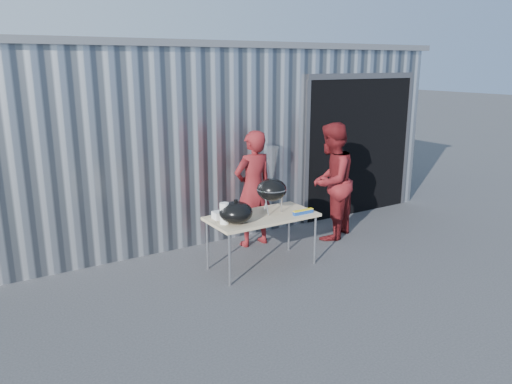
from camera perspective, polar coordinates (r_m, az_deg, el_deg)
ground at (r=6.59m, az=0.19°, el=-10.40°), size 80.00×80.00×0.00m
building at (r=10.55m, az=-8.99°, el=7.63°), size 8.20×6.20×3.10m
folding_table at (r=6.86m, az=0.68°, el=-3.00°), size 1.50×0.75×0.75m
kettle_grill at (r=6.86m, az=1.80°, el=1.00°), size 0.42×0.42×0.93m
grill_lid at (r=6.50m, az=-2.32°, el=-2.35°), size 0.44×0.44×0.32m
paper_towels at (r=6.47m, az=-3.64°, el=-2.46°), size 0.12×0.12×0.28m
white_tub at (r=6.72m, az=-4.08°, el=-2.63°), size 0.20×0.15×0.10m
foil_box at (r=6.93m, az=5.40°, el=-2.27°), size 0.32×0.05×0.06m
person_cook at (r=7.66m, az=-0.32°, el=0.37°), size 0.68×0.46×1.80m
person_bystander at (r=8.07m, az=8.56°, el=1.21°), size 1.14×1.06×1.88m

